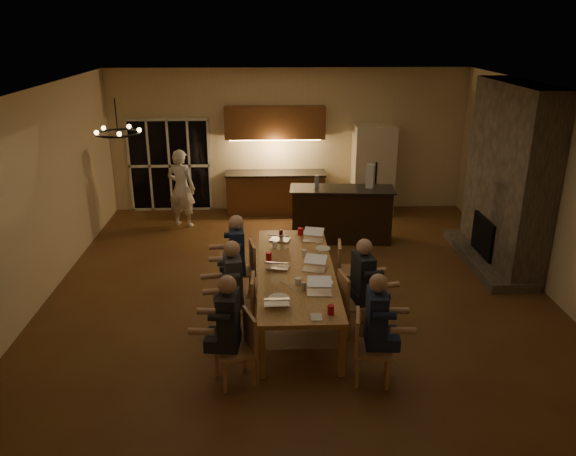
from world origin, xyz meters
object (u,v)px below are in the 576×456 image
Objects in this scene: chair_left_mid at (239,307)px; can_right at (318,257)px; redcup_near at (331,310)px; redcup_far at (300,232)px; laptop_d at (314,263)px; chair_left_far at (240,270)px; redcup_mid at (269,256)px; person_left_far at (237,257)px; laptop_a at (276,296)px; mug_front at (298,281)px; bar_bottle at (317,181)px; plate_left at (279,298)px; laptop_b at (319,286)px; person_right_near at (376,327)px; plate_near at (324,283)px; plate_far at (323,249)px; chair_left_near at (234,349)px; person_left_near at (229,328)px; laptop_c at (278,260)px; chair_right_near at (373,348)px; person_left_mid at (233,288)px; refrigerator at (373,170)px; chandelier at (118,133)px; chair_right_mid at (357,303)px; dining_table at (296,292)px; mug_back at (275,245)px; person_right_mid at (362,285)px; bar_island at (341,214)px; laptop_f at (313,234)px; mug_mid at (304,253)px; chair_right_far at (352,270)px; laptop_e at (280,234)px; bar_blender at (370,176)px; can_silver at (304,286)px; can_cola at (281,233)px.

can_right is at bearing 127.88° from chair_left_mid.
redcup_near and redcup_far have the same top height.
chair_left_mid is 1.26m from laptop_d.
redcup_mid is (0.45, -0.30, 0.37)m from chair_left_far.
redcup_far is 1.12m from can_right.
laptop_a is at bearing 14.21° from person_left_far.
bar_bottle is at bearing 81.27° from mug_front.
plate_left is (-0.53, -0.88, -0.10)m from laptop_d.
bar_bottle is (1.45, 2.53, 0.51)m from person_left_far.
mug_front is at bearing 138.03° from laptop_b.
person_right_near is 5.52× the size of plate_near.
plate_far is at bearing 90.77° from person_left_far.
chair_left_near is 1.96m from laptop_d.
person_left_near is 1.39m from laptop_b.
laptop_c reaches higher than chair_left_far.
person_left_near reaches higher than bar_bottle.
chair_right_near is 2.12m from person_left_mid.
refrigerator is 3.36× the size of chandelier.
redcup_near is (-0.47, -0.86, 0.37)m from chair_right_mid.
mug_front is (0.31, 0.54, -0.06)m from laptop_a.
redcup_far is (0.15, 1.38, 0.44)m from dining_table.
mug_back is (-1.12, 1.30, 0.36)m from chair_right_mid.
redcup_far is at bearing 12.02° from person_right_mid.
laptop_f is (-0.73, -1.92, 0.32)m from bar_island.
mug_front and mug_back have the same top height.
person_right_mid reaches higher than chair_right_near.
bar_island reaches higher than mug_mid.
mug_mid is at bearing -89.78° from redcup_far.
chair_right_far is 2.67m from bar_bottle.
person_right_mid reaches higher than laptop_e.
dining_table is 3.21m from bar_island.
chair_left_mid is 1.00× the size of chair_right_near.
laptop_f is 2.38m from bar_blender.
can_right is (-0.50, 1.94, 0.37)m from chair_right_near.
laptop_b is 1.00× the size of laptop_e.
plate_near is at bearing 136.13° from person_left_near.
chair_right_far is at bearing 56.76° from can_silver.
laptop_f reaches higher than redcup_near.
chandelier reaches higher than bar_island.
chandelier is 2.99m from laptop_a.
can_cola is (2.18, 1.32, -1.94)m from chandelier.
chair_right_far is at bearing 7.53° from chair_right_near.
plate_far is at bearing 39.44° from mug_mid.
laptop_a is at bearing 98.99° from laptop_c.
laptop_f is 2.67× the size of redcup_near.
person_left_mid reaches higher than mug_front.
chair_right_mid reaches higher than can_silver.
refrigerator is 0.98× the size of bar_island.
mug_mid is at bearing 123.19° from person_left_mid.
chandelier is 5.95× the size of mug_front.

